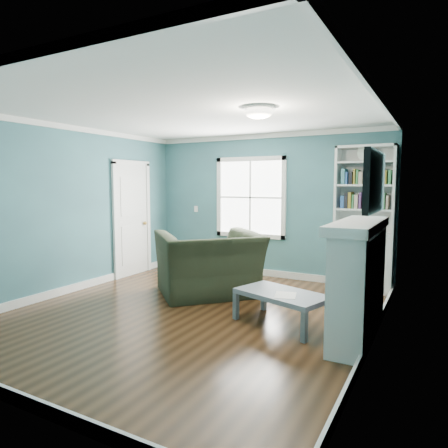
% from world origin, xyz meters
% --- Properties ---
extents(floor, '(5.00, 5.00, 0.00)m').
position_xyz_m(floor, '(0.00, 0.00, 0.00)').
color(floor, black).
rests_on(floor, ground).
extents(room_walls, '(5.00, 5.00, 5.00)m').
position_xyz_m(room_walls, '(0.00, 0.00, 1.58)').
color(room_walls, '#385E69').
rests_on(room_walls, ground).
extents(trim, '(4.50, 5.00, 2.60)m').
position_xyz_m(trim, '(0.00, 0.00, 1.24)').
color(trim, white).
rests_on(trim, ground).
extents(window, '(1.40, 0.06, 1.50)m').
position_xyz_m(window, '(-0.30, 2.49, 1.45)').
color(window, white).
rests_on(window, room_walls).
extents(bookshelf, '(0.90, 0.35, 2.31)m').
position_xyz_m(bookshelf, '(1.77, 2.30, 0.92)').
color(bookshelf, silver).
rests_on(bookshelf, ground).
extents(fireplace, '(0.44, 1.58, 1.30)m').
position_xyz_m(fireplace, '(2.08, 0.20, 0.64)').
color(fireplace, black).
rests_on(fireplace, ground).
extents(tv, '(0.06, 1.10, 0.65)m').
position_xyz_m(tv, '(2.20, 0.20, 1.72)').
color(tv, black).
rests_on(tv, fireplace).
extents(door, '(0.12, 0.98, 2.17)m').
position_xyz_m(door, '(-2.22, 1.40, 1.07)').
color(door, silver).
rests_on(door, ground).
extents(ceiling_fixture, '(0.38, 0.38, 0.15)m').
position_xyz_m(ceiling_fixture, '(0.90, 0.10, 2.55)').
color(ceiling_fixture, white).
rests_on(ceiling_fixture, room_walls).
extents(light_switch, '(0.08, 0.01, 0.12)m').
position_xyz_m(light_switch, '(-1.50, 2.48, 1.20)').
color(light_switch, white).
rests_on(light_switch, room_walls).
extents(recliner, '(1.72, 1.73, 1.29)m').
position_xyz_m(recliner, '(-0.26, 0.89, 0.65)').
color(recliner, black).
rests_on(recliner, ground).
extents(coffee_table, '(1.22, 0.90, 0.40)m').
position_xyz_m(coffee_table, '(1.19, 0.19, 0.35)').
color(coffee_table, '#515B61').
rests_on(coffee_table, ground).
extents(paper_sheet, '(0.31, 0.36, 0.00)m').
position_xyz_m(paper_sheet, '(1.27, 0.08, 0.40)').
color(paper_sheet, white).
rests_on(paper_sheet, coffee_table).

